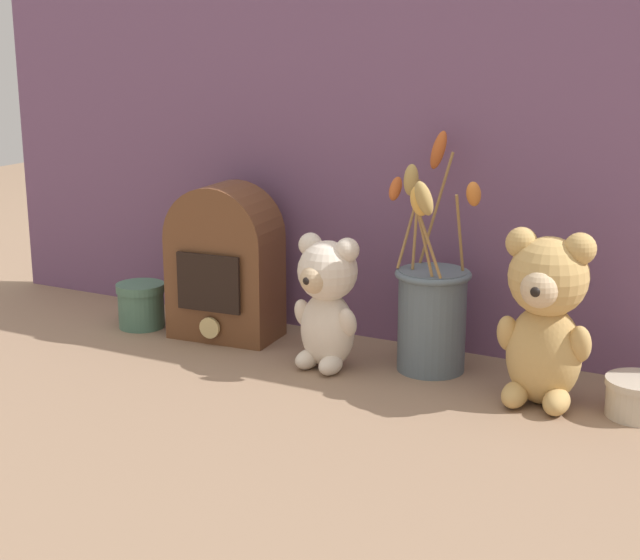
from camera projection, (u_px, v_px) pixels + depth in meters
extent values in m
plane|color=#8E7056|center=(314.00, 364.00, 1.49)|extent=(4.00, 4.00, 0.00)
cube|color=#704C70|center=(363.00, 160.00, 1.56)|extent=(1.44, 0.02, 0.58)
ellipsoid|color=tan|center=(544.00, 354.00, 1.32)|extent=(0.10, 0.08, 0.14)
sphere|color=tan|center=(549.00, 277.00, 1.29)|extent=(0.11, 0.11, 0.11)
sphere|color=#D1B289|center=(540.00, 288.00, 1.26)|extent=(0.05, 0.05, 0.05)
sphere|color=black|center=(536.00, 292.00, 1.24)|extent=(0.01, 0.01, 0.01)
sphere|color=tan|center=(580.00, 249.00, 1.26)|extent=(0.04, 0.04, 0.04)
sphere|color=tan|center=(522.00, 243.00, 1.30)|extent=(0.04, 0.04, 0.04)
ellipsoid|color=tan|center=(580.00, 344.00, 1.28)|extent=(0.03, 0.05, 0.06)
ellipsoid|color=tan|center=(508.00, 334.00, 1.33)|extent=(0.03, 0.05, 0.06)
ellipsoid|color=tan|center=(556.00, 402.00, 1.29)|extent=(0.04, 0.06, 0.03)
ellipsoid|color=tan|center=(515.00, 395.00, 1.32)|extent=(0.04, 0.06, 0.03)
ellipsoid|color=beige|center=(328.00, 330.00, 1.46)|extent=(0.09, 0.08, 0.12)
sphere|color=beige|center=(328.00, 271.00, 1.44)|extent=(0.09, 0.09, 0.09)
sphere|color=#D1B289|center=(315.00, 279.00, 1.41)|extent=(0.04, 0.04, 0.04)
sphere|color=black|center=(307.00, 281.00, 1.40)|extent=(0.01, 0.01, 0.01)
sphere|color=beige|center=(346.00, 250.00, 1.41)|extent=(0.04, 0.04, 0.04)
sphere|color=beige|center=(310.00, 245.00, 1.45)|extent=(0.04, 0.04, 0.04)
ellipsoid|color=beige|center=(348.00, 322.00, 1.43)|extent=(0.03, 0.04, 0.05)
ellipsoid|color=beige|center=(303.00, 313.00, 1.47)|extent=(0.03, 0.04, 0.05)
ellipsoid|color=beige|center=(331.00, 365.00, 1.44)|extent=(0.04, 0.05, 0.03)
ellipsoid|color=beige|center=(305.00, 359.00, 1.47)|extent=(0.04, 0.05, 0.03)
cylinder|color=slate|center=(432.00, 320.00, 1.45)|extent=(0.10, 0.10, 0.15)
torus|color=slate|center=(433.00, 274.00, 1.43)|extent=(0.11, 0.11, 0.01)
cylinder|color=#9E7542|center=(460.00, 234.00, 1.39)|extent=(0.00, 0.04, 0.12)
ellipsoid|color=orange|center=(474.00, 194.00, 1.37)|extent=(0.02, 0.03, 0.04)
cylinder|color=#9E7542|center=(416.00, 225.00, 1.42)|extent=(0.01, 0.02, 0.13)
ellipsoid|color=tan|center=(411.00, 180.00, 1.41)|extent=(0.02, 0.03, 0.05)
cylinder|color=#9E7542|center=(427.00, 237.00, 1.37)|extent=(0.05, 0.01, 0.12)
ellipsoid|color=tan|center=(424.00, 198.00, 1.34)|extent=(0.04, 0.03, 0.05)
cylinder|color=#9E7542|center=(436.00, 208.00, 1.44)|extent=(0.05, 0.02, 0.17)
ellipsoid|color=#C65B28|center=(439.00, 150.00, 1.44)|extent=(0.04, 0.03, 0.06)
cylinder|color=#9E7542|center=(409.00, 228.00, 1.44)|extent=(0.02, 0.06, 0.11)
ellipsoid|color=#C65B28|center=(395.00, 189.00, 1.44)|extent=(0.02, 0.03, 0.04)
cylinder|color=#9E7542|center=(424.00, 238.00, 1.38)|extent=(0.03, 0.01, 0.11)
ellipsoid|color=gold|center=(420.00, 201.00, 1.36)|extent=(0.04, 0.03, 0.05)
cube|color=brown|center=(226.00, 287.00, 1.60)|extent=(0.18, 0.11, 0.17)
cylinder|color=brown|center=(224.00, 237.00, 1.58)|extent=(0.18, 0.11, 0.17)
cube|color=black|center=(209.00, 283.00, 1.55)|extent=(0.11, 0.01, 0.09)
cylinder|color=#D6BC7A|center=(211.00, 327.00, 1.57)|extent=(0.03, 0.01, 0.03)
cylinder|color=#47705B|center=(141.00, 309.00, 1.66)|extent=(0.08, 0.08, 0.06)
cylinder|color=#47705B|center=(140.00, 288.00, 1.65)|extent=(0.08, 0.08, 0.01)
cylinder|color=beige|center=(639.00, 401.00, 1.29)|extent=(0.09, 0.09, 0.04)
cylinder|color=beige|center=(640.00, 382.00, 1.28)|extent=(0.09, 0.09, 0.01)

